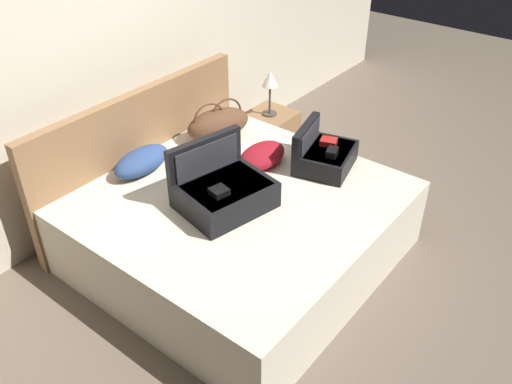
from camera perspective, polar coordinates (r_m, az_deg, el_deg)
ground_plane at (r=3.85m, az=3.06°, el=-9.04°), size 12.00×12.00×0.00m
back_wall at (r=4.19m, az=-15.62°, el=14.46°), size 8.00×0.10×2.60m
bed at (r=3.87m, az=-1.65°, el=-3.69°), size 1.94×1.88×0.53m
headboard at (r=4.32m, az=-11.81°, el=3.97°), size 1.98×0.08×1.02m
hard_case_large at (r=3.57m, az=-3.44°, el=0.20°), size 0.65×0.58×0.42m
hard_case_medium at (r=4.01m, az=7.13°, el=3.89°), size 0.52×0.47×0.32m
duffel_bag at (r=4.36m, az=-3.96°, el=7.11°), size 0.59×0.43×0.32m
pillow_near_headboard at (r=4.02m, az=-11.81°, el=3.16°), size 0.48×0.26×0.17m
pillow_center_head at (r=4.02m, az=0.63°, el=3.80°), size 0.43×0.26×0.15m
nightstand at (r=5.07m, az=1.38°, el=5.87°), size 0.44×0.40×0.44m
table_lamp at (r=4.84m, az=1.47°, el=11.34°), size 0.14×0.14×0.41m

